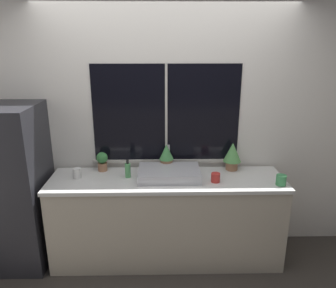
{
  "coord_description": "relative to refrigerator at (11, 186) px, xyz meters",
  "views": [
    {
      "loc": [
        -0.05,
        -2.62,
        2.16
      ],
      "look_at": [
        0.01,
        0.29,
        1.23
      ],
      "focal_mm": 35.0,
      "sensor_mm": 36.0,
      "label": 1
    }
  ],
  "objects": [
    {
      "name": "mug_red",
      "position": [
        1.98,
        -0.12,
        0.13
      ],
      "size": [
        0.08,
        0.08,
        0.09
      ],
      "color": "#B72D28",
      "rests_on": "counter"
    },
    {
      "name": "potted_plant_left",
      "position": [
        0.87,
        0.18,
        0.19
      ],
      "size": [
        0.11,
        0.11,
        0.2
      ],
      "color": "#9E6B4C",
      "rests_on": "counter"
    },
    {
      "name": "potted_plant_center",
      "position": [
        1.53,
        0.18,
        0.23
      ],
      "size": [
        0.14,
        0.14,
        0.28
      ],
      "color": "#9E6B4C",
      "rests_on": "counter"
    },
    {
      "name": "potted_plant_right",
      "position": [
        2.19,
        0.18,
        0.25
      ],
      "size": [
        0.18,
        0.18,
        0.29
      ],
      "color": "#9E6B4C",
      "rests_on": "counter"
    },
    {
      "name": "counter",
      "position": [
        1.52,
        -0.03,
        -0.36
      ],
      "size": [
        2.27,
        0.6,
        0.88
      ],
      "color": "#B2A893",
      "rests_on": "ground_plane"
    },
    {
      "name": "mug_green",
      "position": [
        2.57,
        -0.2,
        0.13
      ],
      "size": [
        0.09,
        0.09,
        0.1
      ],
      "color": "#38844C",
      "rests_on": "counter"
    },
    {
      "name": "wall_right",
      "position": [
        3.66,
        1.18,
        0.55
      ],
      "size": [
        0.06,
        7.0,
        2.7
      ],
      "color": "silver",
      "rests_on": "ground_plane"
    },
    {
      "name": "soap_bottle",
      "position": [
        1.14,
        0.01,
        0.16
      ],
      "size": [
        0.05,
        0.05,
        0.18
      ],
      "color": "#519E5B",
      "rests_on": "counter"
    },
    {
      "name": "wall_back",
      "position": [
        1.52,
        0.32,
        0.55
      ],
      "size": [
        8.0,
        0.09,
        2.7
      ],
      "color": "silver",
      "rests_on": "ground_plane"
    },
    {
      "name": "ground_plane",
      "position": [
        1.52,
        -0.32,
        -0.8
      ],
      "size": [
        14.0,
        14.0,
        0.0
      ],
      "primitive_type": "plane",
      "color": "#38332D"
    },
    {
      "name": "sink",
      "position": [
        1.54,
        -0.01,
        0.13
      ],
      "size": [
        0.59,
        0.44,
        0.26
      ],
      "color": "#ADADB2",
      "rests_on": "counter"
    },
    {
      "name": "refrigerator",
      "position": [
        0.0,
        0.0,
        0.0
      ],
      "size": [
        0.68,
        0.72,
        1.6
      ],
      "color": "#232328",
      "rests_on": "ground_plane"
    },
    {
      "name": "mug_white",
      "position": [
        0.66,
        0.0,
        0.13
      ],
      "size": [
        0.08,
        0.08,
        0.1
      ],
      "color": "white",
      "rests_on": "counter"
    }
  ]
}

